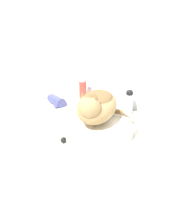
% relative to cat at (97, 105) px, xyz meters
% --- Properties ---
extents(wall_back, '(8.00, 0.05, 2.40)m').
position_rel_cat_xyz_m(wall_back, '(0.00, 0.41, 0.16)').
color(wall_back, silver).
rests_on(wall_back, ground_plane).
extents(vanity_counter, '(1.09, 0.57, 0.89)m').
position_rel_cat_xyz_m(vanity_counter, '(0.00, 0.07, -0.59)').
color(vanity_counter, white).
rests_on(vanity_counter, ground_plane).
extents(sink_basin, '(0.43, 0.43, 0.06)m').
position_rel_cat_xyz_m(sink_basin, '(-0.00, 0.01, -0.12)').
color(sink_basin, white).
rests_on(sink_basin, vanity_counter).
extents(cat, '(0.28, 0.35, 0.19)m').
position_rel_cat_xyz_m(cat, '(0.00, 0.00, 0.00)').
color(cat, tan).
rests_on(cat, sink_basin).
extents(faucet, '(0.13, 0.05, 0.15)m').
position_rel_cat_xyz_m(faucet, '(0.23, 0.05, -0.08)').
color(faucet, silver).
rests_on(faucet, vanity_counter).
extents(shampoo_bottle_tall, '(0.05, 0.05, 0.18)m').
position_rel_cat_xyz_m(shampoo_bottle_tall, '(-0.30, 0.30, -0.06)').
color(shampoo_bottle_tall, '#DB3D33').
rests_on(shampoo_bottle_tall, vanity_counter).
extents(deodorant_stick, '(0.05, 0.05, 0.16)m').
position_rel_cat_xyz_m(deodorant_stick, '(0.05, 0.30, -0.07)').
color(deodorant_stick, silver).
rests_on(deodorant_stick, vanity_counter).
extents(cream_tube, '(0.14, 0.06, 0.03)m').
position_rel_cat_xyz_m(cream_tube, '(-0.13, -0.17, -0.14)').
color(cream_tube, silver).
rests_on(cream_tube, vanity_counter).
extents(hair_dryer, '(0.17, 0.11, 0.07)m').
position_rel_cat_xyz_m(hair_dryer, '(-0.44, 0.16, -0.12)').
color(hair_dryer, '#474C8C').
rests_on(hair_dryer, vanity_counter).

